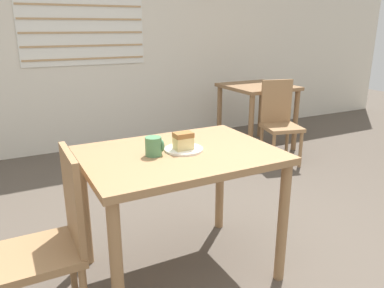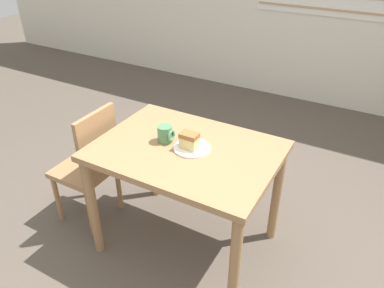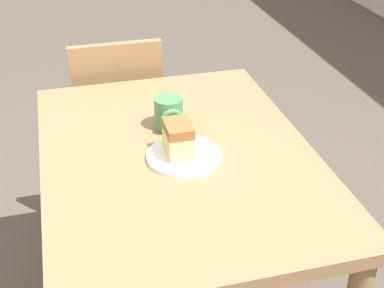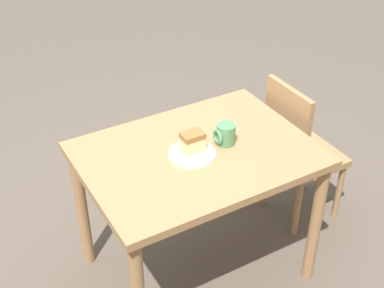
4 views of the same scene
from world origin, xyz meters
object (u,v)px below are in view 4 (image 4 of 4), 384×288
at_px(dining_table_near, 197,171).
at_px(plate, 192,154).
at_px(coffee_mug, 225,134).
at_px(chair_near_window, 297,150).
at_px(cake_slice, 193,142).

xyz_separation_m(dining_table_near, plate, (0.03, 0.01, 0.12)).
bearing_deg(coffee_mug, plate, 1.14).
bearing_deg(chair_near_window, plate, 98.11).
bearing_deg(cake_slice, coffee_mug, 176.42).
distance_m(cake_slice, coffee_mug, 0.17).
xyz_separation_m(dining_table_near, chair_near_window, (-0.71, -0.10, -0.19)).
height_order(plate, coffee_mug, coffee_mug).
distance_m(chair_near_window, cake_slice, 0.83).
relative_size(cake_slice, coffee_mug, 1.00).
height_order(cake_slice, coffee_mug, cake_slice).
bearing_deg(plate, dining_table_near, -161.21).
relative_size(chair_near_window, cake_slice, 8.65).
relative_size(dining_table_near, chair_near_window, 1.20).
bearing_deg(chair_near_window, dining_table_near, 97.60).
bearing_deg(dining_table_near, plate, 18.79).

